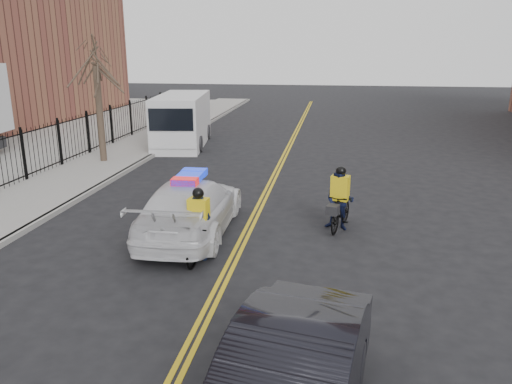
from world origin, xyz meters
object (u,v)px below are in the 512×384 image
object	(u,v)px
police_cruiser	(191,207)
cyclist_near	(199,235)
cyclist_far	(339,205)
cargo_van	(182,121)

from	to	relation	value
police_cruiser	cyclist_near	size ratio (longest dim) A/B	2.84
cyclist_near	cyclist_far	bearing A→B (deg)	44.39
cyclist_near	police_cruiser	bearing A→B (deg)	118.24
cargo_van	cyclist_far	world-z (taller)	cargo_van
cargo_van	cyclist_near	distance (m)	14.65
cargo_van	cyclist_near	bearing A→B (deg)	-79.36
cyclist_far	cargo_van	bearing A→B (deg)	141.04
police_cruiser	cargo_van	distance (m)	12.90
police_cruiser	cyclist_near	world-z (taller)	cyclist_near
police_cruiser	cargo_van	xyz separation A→B (m)	(-4.01, 12.25, 0.50)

